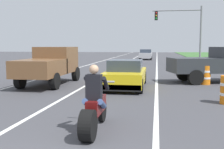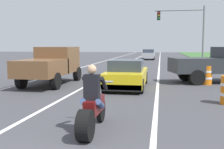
{
  "view_description": "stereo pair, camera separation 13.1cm",
  "coord_description": "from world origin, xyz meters",
  "px_view_note": "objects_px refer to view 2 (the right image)",
  "views": [
    {
      "loc": [
        1.79,
        -3.36,
        2.06
      ],
      "look_at": [
        0.18,
        6.4,
        1.0
      ],
      "focal_mm": 43.61,
      "sensor_mm": 36.0,
      "label": 1
    },
    {
      "loc": [
        1.92,
        -3.34,
        2.06
      ],
      "look_at": [
        0.18,
        6.4,
        1.0
      ],
      "focal_mm": 43.61,
      "sensor_mm": 36.0,
      "label": 2
    }
  ],
  "objects_px": {
    "traffic_light_mast_near": "(188,26)",
    "motorcycle_with_rider": "(92,108)",
    "construction_barrel_mid": "(206,75)",
    "pickup_truck_right_shoulder_dark_grey": "(220,63)",
    "pickup_truck_left_lane_brown": "(51,64)",
    "sports_car_yellow": "(127,75)",
    "construction_barrel_far": "(190,68)",
    "distant_car_far_ahead": "(148,54)"
  },
  "relations": [
    {
      "from": "pickup_truck_right_shoulder_dark_grey",
      "to": "construction_barrel_far",
      "type": "distance_m",
      "value": 3.55
    },
    {
      "from": "traffic_light_mast_near",
      "to": "construction_barrel_mid",
      "type": "height_order",
      "value": "traffic_light_mast_near"
    },
    {
      "from": "traffic_light_mast_near",
      "to": "construction_barrel_mid",
      "type": "bearing_deg",
      "value": -91.04
    },
    {
      "from": "sports_car_yellow",
      "to": "distant_car_far_ahead",
      "type": "xyz_separation_m",
      "value": [
        -0.12,
        26.78,
        0.14
      ]
    },
    {
      "from": "construction_barrel_mid",
      "to": "construction_barrel_far",
      "type": "relative_size",
      "value": 1.0
    },
    {
      "from": "motorcycle_with_rider",
      "to": "pickup_truck_left_lane_brown",
      "type": "relative_size",
      "value": 0.46
    },
    {
      "from": "pickup_truck_right_shoulder_dark_grey",
      "to": "motorcycle_with_rider",
      "type": "bearing_deg",
      "value": -116.16
    },
    {
      "from": "distant_car_far_ahead",
      "to": "pickup_truck_left_lane_brown",
      "type": "bearing_deg",
      "value": -98.52
    },
    {
      "from": "motorcycle_with_rider",
      "to": "sports_car_yellow",
      "type": "relative_size",
      "value": 0.51
    },
    {
      "from": "pickup_truck_left_lane_brown",
      "to": "construction_barrel_mid",
      "type": "distance_m",
      "value": 8.22
    },
    {
      "from": "construction_barrel_mid",
      "to": "distant_car_far_ahead",
      "type": "height_order",
      "value": "distant_car_far_ahead"
    },
    {
      "from": "pickup_truck_left_lane_brown",
      "to": "construction_barrel_mid",
      "type": "relative_size",
      "value": 4.8
    },
    {
      "from": "pickup_truck_left_lane_brown",
      "to": "distant_car_far_ahead",
      "type": "height_order",
      "value": "pickup_truck_left_lane_brown"
    },
    {
      "from": "pickup_truck_left_lane_brown",
      "to": "traffic_light_mast_near",
      "type": "bearing_deg",
      "value": 61.27
    },
    {
      "from": "sports_car_yellow",
      "to": "distant_car_far_ahead",
      "type": "bearing_deg",
      "value": 90.26
    },
    {
      "from": "construction_barrel_mid",
      "to": "motorcycle_with_rider",
      "type": "bearing_deg",
      "value": -114.28
    },
    {
      "from": "pickup_truck_right_shoulder_dark_grey",
      "to": "construction_barrel_far",
      "type": "xyz_separation_m",
      "value": [
        -1.23,
        3.28,
        -0.6
      ]
    },
    {
      "from": "motorcycle_with_rider",
      "to": "construction_barrel_mid",
      "type": "xyz_separation_m",
      "value": [
        3.97,
        8.8,
        -0.09
      ]
    },
    {
      "from": "motorcycle_with_rider",
      "to": "construction_barrel_mid",
      "type": "relative_size",
      "value": 2.21
    },
    {
      "from": "pickup_truck_right_shoulder_dark_grey",
      "to": "construction_barrel_far",
      "type": "height_order",
      "value": "pickup_truck_right_shoulder_dark_grey"
    },
    {
      "from": "sports_car_yellow",
      "to": "construction_barrel_far",
      "type": "distance_m",
      "value": 6.99
    },
    {
      "from": "traffic_light_mast_near",
      "to": "motorcycle_with_rider",
      "type": "bearing_deg",
      "value": -100.54
    },
    {
      "from": "construction_barrel_mid",
      "to": "construction_barrel_far",
      "type": "bearing_deg",
      "value": 95.59
    },
    {
      "from": "distant_car_far_ahead",
      "to": "motorcycle_with_rider",
      "type": "bearing_deg",
      "value": -89.7
    },
    {
      "from": "pickup_truck_left_lane_brown",
      "to": "construction_barrel_far",
      "type": "xyz_separation_m",
      "value": [
        7.68,
        5.55,
        -0.6
      ]
    },
    {
      "from": "sports_car_yellow",
      "to": "construction_barrel_mid",
      "type": "bearing_deg",
      "value": 23.68
    },
    {
      "from": "motorcycle_with_rider",
      "to": "traffic_light_mast_near",
      "type": "height_order",
      "value": "traffic_light_mast_near"
    },
    {
      "from": "sports_car_yellow",
      "to": "distant_car_far_ahead",
      "type": "relative_size",
      "value": 1.08
    },
    {
      "from": "sports_car_yellow",
      "to": "construction_barrel_far",
      "type": "height_order",
      "value": "sports_car_yellow"
    },
    {
      "from": "sports_car_yellow",
      "to": "traffic_light_mast_near",
      "type": "relative_size",
      "value": 0.72
    },
    {
      "from": "motorcycle_with_rider",
      "to": "pickup_truck_right_shoulder_dark_grey",
      "type": "distance_m",
      "value": 10.87
    },
    {
      "from": "sports_car_yellow",
      "to": "pickup_truck_left_lane_brown",
      "type": "relative_size",
      "value": 0.9
    },
    {
      "from": "motorcycle_with_rider",
      "to": "construction_barrel_far",
      "type": "bearing_deg",
      "value": 74.73
    },
    {
      "from": "pickup_truck_left_lane_brown",
      "to": "distant_car_far_ahead",
      "type": "bearing_deg",
      "value": 81.48
    },
    {
      "from": "sports_car_yellow",
      "to": "traffic_light_mast_near",
      "type": "bearing_deg",
      "value": 74.73
    },
    {
      "from": "pickup_truck_left_lane_brown",
      "to": "construction_barrel_far",
      "type": "relative_size",
      "value": 4.8
    },
    {
      "from": "construction_barrel_mid",
      "to": "construction_barrel_far",
      "type": "distance_m",
      "value": 4.24
    },
    {
      "from": "construction_barrel_far",
      "to": "motorcycle_with_rider",
      "type": "bearing_deg",
      "value": -105.27
    },
    {
      "from": "distant_car_far_ahead",
      "to": "pickup_truck_right_shoulder_dark_grey",
      "type": "bearing_deg",
      "value": -78.35
    },
    {
      "from": "pickup_truck_left_lane_brown",
      "to": "sports_car_yellow",
      "type": "bearing_deg",
      "value": -6.15
    },
    {
      "from": "traffic_light_mast_near",
      "to": "construction_barrel_mid",
      "type": "distance_m",
      "value": 14.34
    },
    {
      "from": "distant_car_far_ahead",
      "to": "sports_car_yellow",
      "type": "bearing_deg",
      "value": -89.74
    }
  ]
}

